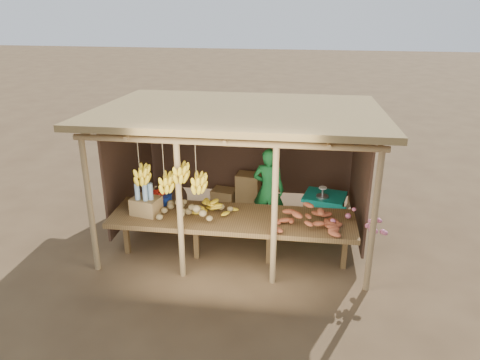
# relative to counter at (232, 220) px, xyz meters

# --- Properties ---
(ground) EXTENTS (60.00, 60.00, 0.00)m
(ground) POSITION_rel_counter_xyz_m (-0.00, 0.95, -0.74)
(ground) COLOR brown
(ground) RESTS_ON ground
(stall_structure) EXTENTS (4.70, 3.50, 2.43)m
(stall_structure) POSITION_rel_counter_xyz_m (-0.08, 0.99, 1.18)
(stall_structure) COLOR #97774D
(stall_structure) RESTS_ON ground
(counter) EXTENTS (3.90, 1.05, 0.80)m
(counter) POSITION_rel_counter_xyz_m (0.00, 0.00, 0.00)
(counter) COLOR brown
(counter) RESTS_ON ground
(potato_heap) EXTENTS (1.30, 1.08, 0.37)m
(potato_heap) POSITION_rel_counter_xyz_m (-0.58, -0.13, 0.25)
(potato_heap) COLOR olive
(potato_heap) RESTS_ON counter
(sweet_potato_heap) EXTENTS (1.05, 0.77, 0.36)m
(sweet_potato_heap) POSITION_rel_counter_xyz_m (1.17, -0.20, 0.24)
(sweet_potato_heap) COLOR #9D4728
(sweet_potato_heap) RESTS_ON counter
(onion_heap) EXTENTS (0.99, 0.79, 0.36)m
(onion_heap) POSITION_rel_counter_xyz_m (1.90, -0.10, 0.24)
(onion_heap) COLOR #C8617C
(onion_heap) RESTS_ON counter
(banana_pile) EXTENTS (0.69, 0.56, 0.35)m
(banana_pile) POSITION_rel_counter_xyz_m (-0.30, 0.04, 0.24)
(banana_pile) COLOR gold
(banana_pile) RESTS_ON counter
(tomato_basin) EXTENTS (0.41, 0.41, 0.21)m
(tomato_basin) POSITION_rel_counter_xyz_m (-1.30, 0.38, 0.15)
(tomato_basin) COLOR navy
(tomato_basin) RESTS_ON counter
(bottle_box) EXTENTS (0.50, 0.43, 0.55)m
(bottle_box) POSITION_rel_counter_xyz_m (-1.39, -0.07, 0.27)
(bottle_box) COLOR olive
(bottle_box) RESTS_ON counter
(vendor) EXTENTS (0.62, 0.45, 1.58)m
(vendor) POSITION_rel_counter_xyz_m (0.49, 1.20, 0.05)
(vendor) COLOR #1A7531
(vendor) RESTS_ON ground
(tarp_crate) EXTENTS (0.86, 0.78, 0.88)m
(tarp_crate) POSITION_rel_counter_xyz_m (1.51, 1.35, -0.38)
(tarp_crate) COLOR brown
(tarp_crate) RESTS_ON ground
(carton_stack) EXTENTS (1.02, 0.43, 0.73)m
(carton_stack) POSITION_rel_counter_xyz_m (-0.14, 2.02, -0.41)
(carton_stack) COLOR olive
(carton_stack) RESTS_ON ground
(burlap_sacks) EXTENTS (0.73, 0.38, 0.51)m
(burlap_sacks) POSITION_rel_counter_xyz_m (-1.60, 1.95, -0.52)
(burlap_sacks) COLOR #482F21
(burlap_sacks) RESTS_ON ground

